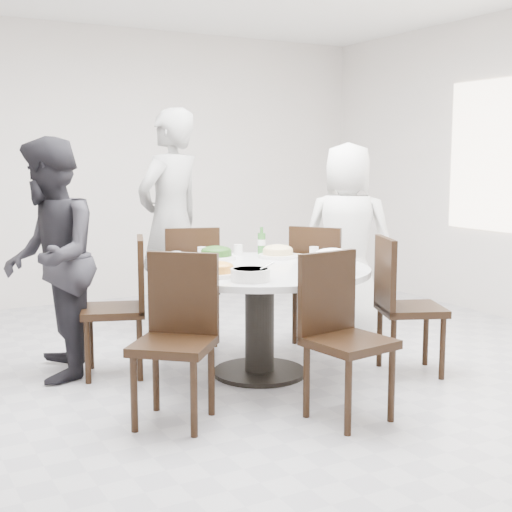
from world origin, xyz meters
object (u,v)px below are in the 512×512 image
diner_right (347,240)px  dining_table (260,321)px  chair_sw (173,341)px  beverage_bottle (262,241)px  chair_nw (113,307)px  chair_se (411,306)px  soup_bowl (250,275)px  chair_s (350,339)px  chair_n (191,285)px  rice_bowl (333,264)px  diner_left (50,259)px  chair_ne (322,283)px  diner_middle (171,222)px

diner_right → dining_table: bearing=75.4°
chair_sw → beverage_bottle: beverage_bottle is taller
diner_right → chair_nw: bearing=51.8°
dining_table → chair_nw: 1.00m
chair_se → soup_bowl: chair_se is taller
beverage_bottle → chair_s: bearing=-101.1°
chair_s → diner_right: (1.17, 1.62, 0.33)m
chair_n → chair_s: (0.09, -2.00, 0.00)m
rice_bowl → diner_left: bearing=145.5°
chair_se → beverage_bottle: (-0.60, 1.03, 0.38)m
chair_ne → chair_n: same height
diner_middle → rice_bowl: bearing=76.8°
beverage_bottle → chair_n: bearing=131.4°
diner_right → beverage_bottle: 0.87m
chair_nw → chair_s: bearing=51.0°
diner_right → chair_n: bearing=30.8°
diner_right → diner_left: 2.45m
chair_se → chair_ne: bearing=26.3°
chair_sw → chair_se: bearing=44.1°
chair_s → soup_bowl: (-0.34, 0.55, 0.31)m
chair_sw → soup_bowl: bearing=54.0°
chair_n → diner_right: diner_right is taller
dining_table → diner_middle: 1.52m
dining_table → chair_sw: 1.04m
chair_se → diner_right: (0.26, 1.11, 0.33)m
chair_nw → diner_right: size_ratio=0.59×
dining_table → chair_se: chair_se is taller
chair_nw → beverage_bottle: 1.27m
dining_table → diner_right: (1.20, 0.63, 0.43)m
chair_ne → chair_nw: (-1.76, -0.06, 0.00)m
chair_ne → chair_sw: same height
dining_table → diner_left: bearing=153.6°
chair_se → diner_left: 2.47m
chair_ne → soup_bowl: chair_ne is taller
soup_bowl → diner_left: bearing=131.8°
chair_sw → chair_s: same height
chair_ne → chair_se: bearing=145.6°
chair_sw → diner_left: 1.29m
chair_ne → diner_right: bearing=-111.0°
dining_table → chair_s: chair_s is taller
dining_table → beverage_bottle: beverage_bottle is taller
diner_right → diner_middle: (-1.26, 0.77, 0.14)m
chair_n → beverage_bottle: 0.71m
diner_middle → rice_bowl: 1.89m
chair_s → beverage_bottle: (0.30, 1.55, 0.38)m
chair_n → chair_s: same height
diner_right → rice_bowl: (-0.90, -1.07, 0.01)m
chair_se → soup_bowl: 1.28m
diner_left → soup_bowl: 1.42m
chair_sw → diner_right: (2.06, 1.19, 0.33)m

